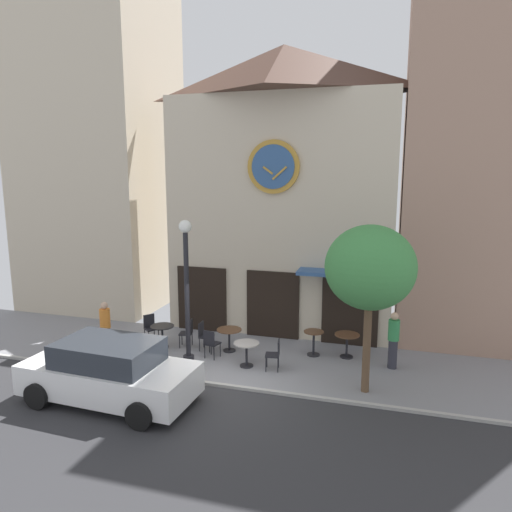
% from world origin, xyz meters
% --- Properties ---
extents(ground_plane, '(27.71, 10.06, 0.13)m').
position_xyz_m(ground_plane, '(0.00, -0.88, -0.02)').
color(ground_plane, gray).
extents(clock_building, '(7.77, 3.86, 9.81)m').
position_xyz_m(clock_building, '(0.42, 5.40, 5.05)').
color(clock_building, beige).
rests_on(clock_building, ground_plane).
extents(neighbor_building_left, '(5.59, 4.88, 15.37)m').
position_xyz_m(neighbor_building_left, '(-7.73, 6.57, 7.68)').
color(neighbor_building_left, beige).
rests_on(neighbor_building_left, ground_plane).
extents(neighbor_building_right, '(6.26, 4.56, 14.56)m').
position_xyz_m(neighbor_building_right, '(7.58, 6.42, 7.28)').
color(neighbor_building_right, '#9E7A66').
rests_on(neighbor_building_right, ground_plane).
extents(street_lamp, '(0.36, 0.36, 4.30)m').
position_xyz_m(street_lamp, '(-1.29, 0.94, 2.18)').
color(street_lamp, black).
rests_on(street_lamp, ground_plane).
extents(street_tree, '(2.25, 2.02, 4.34)m').
position_xyz_m(street_tree, '(3.72, 0.82, 3.26)').
color(street_tree, brown).
rests_on(street_tree, ground_plane).
extents(cafe_table_center, '(0.76, 0.76, 0.73)m').
position_xyz_m(cafe_table_center, '(-2.76, 2.14, 0.54)').
color(cafe_table_center, black).
rests_on(cafe_table_center, ground_plane).
extents(cafe_table_center_left, '(0.79, 0.79, 0.72)m').
position_xyz_m(cafe_table_center_left, '(-0.58, 2.46, 0.53)').
color(cafe_table_center_left, black).
rests_on(cafe_table_center_left, ground_plane).
extents(cafe_table_center_right, '(0.75, 0.75, 0.72)m').
position_xyz_m(cafe_table_center_right, '(0.30, 1.48, 0.52)').
color(cafe_table_center_right, black).
rests_on(cafe_table_center_right, ground_plane).
extents(cafe_table_near_curb, '(0.62, 0.62, 0.77)m').
position_xyz_m(cafe_table_near_curb, '(2.04, 2.87, 0.51)').
color(cafe_table_near_curb, black).
rests_on(cafe_table_near_curb, ground_plane).
extents(cafe_table_leftmost, '(0.76, 0.76, 0.74)m').
position_xyz_m(cafe_table_leftmost, '(3.04, 2.98, 0.54)').
color(cafe_table_leftmost, black).
rests_on(cafe_table_leftmost, ground_plane).
extents(cafe_chair_near_tree, '(0.56, 0.56, 0.90)m').
position_xyz_m(cafe_chair_near_tree, '(-3.42, 2.57, 0.53)').
color(cafe_chair_near_tree, black).
rests_on(cafe_chair_near_tree, ground_plane).
extents(cafe_chair_curbside, '(0.48, 0.48, 0.90)m').
position_xyz_m(cafe_chair_curbside, '(-0.91, 1.73, 0.53)').
color(cafe_chair_curbside, black).
rests_on(cafe_chair_curbside, ground_plane).
extents(cafe_chair_under_awning, '(0.40, 0.40, 0.90)m').
position_xyz_m(cafe_chair_under_awning, '(-1.39, 2.33, 0.53)').
color(cafe_chair_under_awning, black).
rests_on(cafe_chair_under_awning, ground_plane).
extents(cafe_chair_outer, '(0.46, 0.46, 0.90)m').
position_xyz_m(cafe_chair_outer, '(1.17, 1.45, 0.53)').
color(cafe_chair_outer, black).
rests_on(cafe_chair_outer, ground_plane).
extents(cafe_chair_left_end, '(0.48, 0.48, 0.90)m').
position_xyz_m(cafe_chair_left_end, '(-1.98, 2.44, 0.53)').
color(cafe_chair_left_end, black).
rests_on(cafe_chair_left_end, ground_plane).
extents(pedestrian_orange, '(0.45, 0.45, 1.67)m').
position_xyz_m(pedestrian_orange, '(-4.18, 1.16, 0.86)').
color(pedestrian_orange, '#2D2D38').
rests_on(pedestrian_orange, ground_plane).
extents(pedestrian_green, '(0.45, 0.45, 1.67)m').
position_xyz_m(pedestrian_green, '(4.39, 2.54, 0.86)').
color(pedestrian_green, '#2D2D38').
rests_on(pedestrian_green, ground_plane).
extents(parked_car_white, '(4.38, 2.18, 1.55)m').
position_xyz_m(parked_car_white, '(-2.31, -1.47, 0.76)').
color(parked_car_white, white).
rests_on(parked_car_white, ground_plane).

